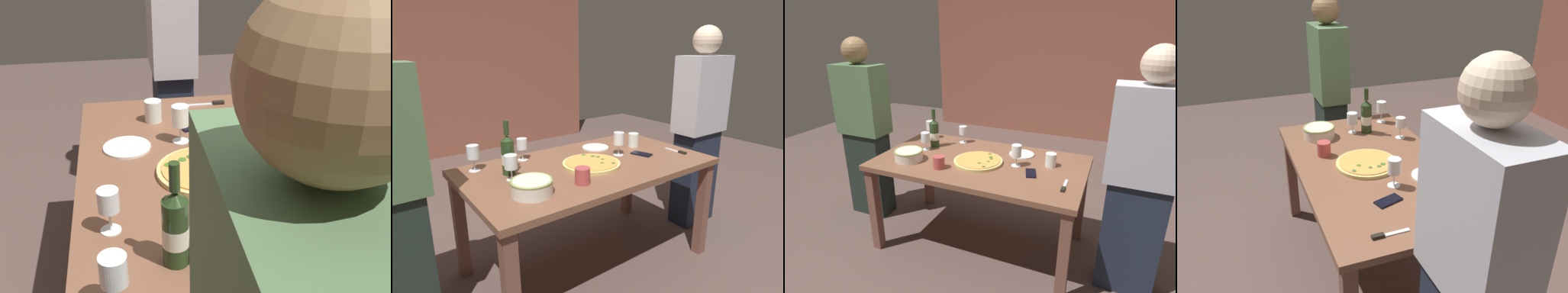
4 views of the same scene
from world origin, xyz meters
The scene contains 17 objects.
ground_plane centered at (0.00, 0.00, 0.00)m, with size 8.00×8.00×0.00m, color brown.
dining_table centered at (0.00, 0.00, 0.66)m, with size 1.60×0.90×0.75m.
brick_wall_back centered at (0.00, 3.20, 1.39)m, with size 4.29×0.16×2.79m, color brown.
pizza centered at (0.00, -0.04, 0.76)m, with size 0.38×0.38×0.03m.
serving_bowl centered at (-0.52, -0.21, 0.80)m, with size 0.22×0.22×0.08m.
wine_bottle centered at (-0.49, 0.14, 0.87)m, with size 0.08×0.08×0.33m.
wine_glass_near_pizza centered at (-0.64, 0.31, 0.86)m, with size 0.07×0.07×0.16m.
wine_glass_by_bottle centered at (0.28, 0.02, 0.86)m, with size 0.07×0.07×0.17m.
wine_glass_far_left centered at (-0.31, 0.32, 0.86)m, with size 0.07×0.07×0.15m.
wine_glass_far_right centered at (-0.52, 0.04, 0.86)m, with size 0.08×0.08×0.15m.
cup_amber centered at (0.52, 0.11, 0.80)m, with size 0.08×0.08×0.10m, color white.
cup_ceramic centered at (-0.22, -0.25, 0.80)m, with size 0.09×0.09×0.09m, color #B64646.
side_plate centered at (0.26, 0.25, 0.76)m, with size 0.20×0.20×0.01m, color white.
cell_phone centered at (0.42, -0.07, 0.76)m, with size 0.07×0.14×0.01m, color black.
pizza_knife centered at (0.68, -0.19, 0.76)m, with size 0.02×0.19×0.02m.
person_host centered at (-1.17, 0.05, 0.83)m, with size 0.44×0.24×1.65m.
person_guest_left centered at (1.12, -0.05, 0.83)m, with size 0.44×0.24×1.65m.
Camera 3 is at (0.94, -2.14, 1.74)m, focal length 30.06 mm.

